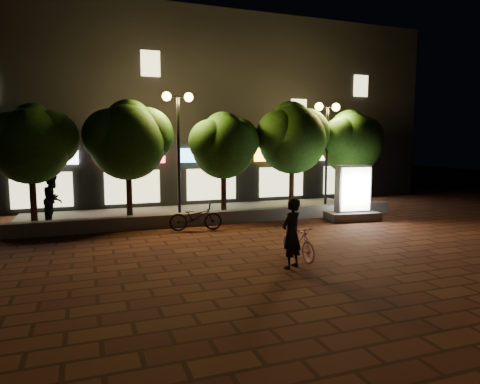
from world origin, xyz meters
name	(u,v)px	position (x,y,z in m)	size (l,w,h in m)	color
ground	(262,246)	(0.00, 0.00, 0.00)	(80.00, 80.00, 0.00)	#592D1C
retaining_wall	(223,217)	(0.00, 4.00, 0.25)	(16.00, 0.45, 0.50)	slate
sidewalk	(206,213)	(0.00, 6.50, 0.04)	(16.00, 5.00, 0.08)	slate
building_block	(175,113)	(-0.01, 12.99, 5.00)	(28.00, 8.12, 11.30)	black
tree_far_left	(32,141)	(-6.95, 5.46, 3.29)	(3.36, 2.80, 4.63)	black
tree_left	(129,137)	(-3.45, 5.46, 3.44)	(3.60, 3.00, 4.89)	black
tree_mid	(224,143)	(0.55, 5.46, 3.22)	(3.24, 2.70, 4.50)	black
tree_right	(293,135)	(3.86, 5.46, 3.57)	(3.72, 3.10, 5.07)	black
tree_far_right	(352,140)	(7.05, 5.46, 3.37)	(3.48, 2.90, 4.76)	black
street_lamp_left	(178,123)	(-1.50, 5.20, 4.03)	(1.26, 0.36, 5.18)	black
street_lamp_right	(327,128)	(5.50, 5.20, 3.89)	(1.26, 0.36, 4.98)	black
ad_kiosk	(353,198)	(5.30, 2.77, 0.93)	(2.25, 1.31, 2.32)	slate
scooter_pink	(298,242)	(0.33, -1.78, 0.49)	(0.46, 1.64, 0.99)	pink
rider	(292,233)	(-0.22, -2.44, 0.91)	(0.67, 0.44, 1.82)	black
scooter_parked	(196,217)	(-1.37, 3.00, 0.51)	(0.67, 1.93, 1.02)	black
pedestrian	(53,199)	(-6.35, 5.82, 1.05)	(0.94, 0.73, 1.93)	black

